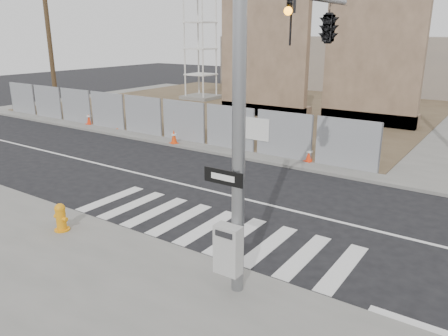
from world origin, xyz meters
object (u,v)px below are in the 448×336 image
Objects in this scene: fire_hydrant at (61,217)px; traffic_cone_c at (174,137)px; signal_pole at (303,58)px; traffic_cone_b at (119,123)px; traffic_cone_d at (309,154)px; traffic_cone_a at (89,118)px.

fire_hydrant is 1.14× the size of traffic_cone_c.
signal_pole is at bearing -33.47° from traffic_cone_c.
traffic_cone_b is 1.03× the size of traffic_cone_d.
signal_pole is at bearing -69.26° from traffic_cone_d.
signal_pole is 8.91× the size of fire_hydrant.
traffic_cone_a reaches higher than traffic_cone_d.
fire_hydrant is at bearing -42.07° from traffic_cone_a.
traffic_cone_d is (11.71, -0.11, -0.01)m from traffic_cone_b.
traffic_cone_d is (-2.68, 7.09, -4.34)m from signal_pole.
traffic_cone_a reaches higher than traffic_cone_c.
traffic_cone_a is 2.37m from traffic_cone_b.
traffic_cone_c is at bearing 103.07° from fire_hydrant.
traffic_cone_a is 1.14× the size of traffic_cone_d.
traffic_cone_a is 7.32m from traffic_cone_c.
traffic_cone_a is 1.09× the size of traffic_cone_c.
signal_pole reaches higher than traffic_cone_d.
traffic_cone_a is 1.11× the size of traffic_cone_b.
signal_pole is 7.64m from fire_hydrant.
fire_hydrant is at bearing -49.21° from traffic_cone_b.
signal_pole reaches higher than fire_hydrant.
fire_hydrant is 10.12m from traffic_cone_c.
fire_hydrant is 10.54m from traffic_cone_d.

